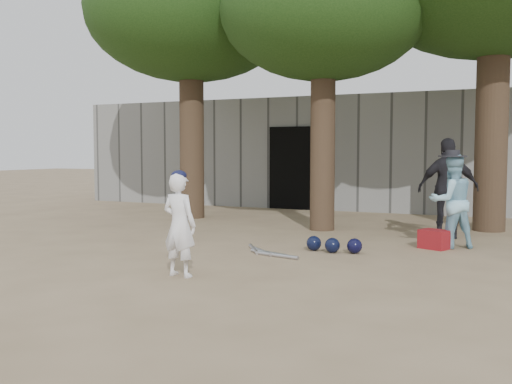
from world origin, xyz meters
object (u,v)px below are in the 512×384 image
at_px(red_bag, 434,239).
at_px(spectator_dark, 448,188).
at_px(boy_player, 179,225).
at_px(spectator_blue, 451,201).

bearing_deg(red_bag, spectator_dark, 86.39).
relative_size(boy_player, spectator_dark, 0.72).
bearing_deg(boy_player, spectator_dark, -114.16).
distance_m(spectator_blue, red_bag, 0.67).
xyz_separation_m(boy_player, red_bag, (2.62, 3.36, -0.48)).
xyz_separation_m(spectator_blue, red_bag, (-0.23, -0.21, -0.60)).
bearing_deg(spectator_dark, red_bag, 67.53).
bearing_deg(red_bag, spectator_blue, 42.36).
bearing_deg(boy_player, red_bag, -121.68).
height_order(boy_player, spectator_dark, spectator_dark).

